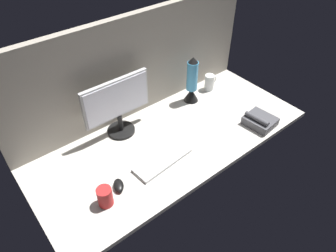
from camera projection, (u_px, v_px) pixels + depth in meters
ground_plane at (171, 139)px, 202.83cm from camera, size 180.00×80.00×3.00cm
cubicle_wall_back at (134, 67)px, 201.23cm from camera, size 180.00×5.00×69.09cm
monitor at (117, 104)px, 191.97cm from camera, size 45.06×18.00×38.93cm
keyboard at (163, 160)px, 185.23cm from camera, size 37.97×16.08×2.00cm
mouse at (119, 186)px, 170.07cm from camera, size 9.06×11.06×3.40cm
mug_ceramic_white at (210, 82)px, 239.08cm from camera, size 11.20×7.20×12.27cm
mug_red_plastic at (105, 197)px, 159.88cm from camera, size 8.00×8.00×11.15cm
lava_lamp at (192, 83)px, 222.46cm from camera, size 10.80×10.80×35.36cm
desk_phone at (260, 121)px, 209.06cm from camera, size 18.89×20.67×8.80cm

